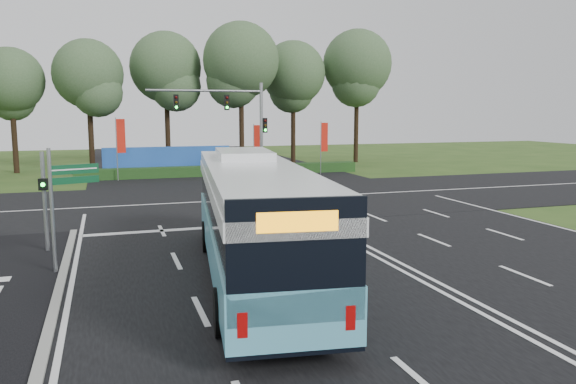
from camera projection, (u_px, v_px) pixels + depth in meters
name	position (u px, v px, depth m)	size (l,w,h in m)	color
ground	(356.00, 247.00, 20.81)	(120.00, 120.00, 0.00)	#2B4A18
road_main	(356.00, 247.00, 20.80)	(20.00, 120.00, 0.04)	black
road_cross	(267.00, 199.00, 32.10)	(120.00, 14.00, 0.05)	black
kerb_strip	(57.00, 299.00, 14.88)	(0.25, 18.00, 0.12)	gray
city_bus	(254.00, 219.00, 16.55)	(4.36, 13.17, 3.71)	#56ACC7
pedestrian_signal	(44.00, 198.00, 19.82)	(0.32, 0.42, 3.61)	gray
street_sign	(63.00, 194.00, 17.29)	(1.46, 0.54, 3.91)	gray
banner_flag_left	(120.00, 140.00, 40.21)	(0.67, 0.17, 4.56)	gray
banner_flag_mid	(257.00, 143.00, 42.22)	(0.59, 0.17, 4.06)	gray
banner_flag_right	(324.00, 140.00, 43.89)	(0.62, 0.09, 4.21)	gray
traffic_light_gantry	(237.00, 116.00, 39.50)	(8.41, 0.28, 7.00)	gray
hedge	(223.00, 171.00, 43.81)	(22.00, 1.20, 0.80)	#193914
blue_hoarding	(168.00, 160.00, 44.84)	(10.00, 0.30, 2.20)	blue
eucalyptus_row	(185.00, 67.00, 48.14)	(41.76, 9.48, 12.87)	black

